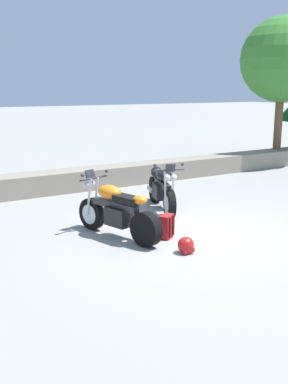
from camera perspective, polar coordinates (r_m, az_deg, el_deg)
name	(u,v)px	position (r m, az deg, el deg)	size (l,w,h in m)	color
ground_plane	(195,236)	(8.48, 6.49, -5.56)	(120.00, 120.00, 0.00)	gray
stone_wall	(89,178)	(12.44, -6.97, 1.77)	(36.00, 0.80, 0.55)	gray
motorcycle_orange_near_left	(116,212)	(8.25, -3.55, -2.51)	(0.89, 2.02, 1.18)	black
motorcycle_black_centre	(162,189)	(10.09, 2.31, 0.42)	(0.97, 1.99, 1.18)	black
rider_backpack	(166,225)	(8.25, 2.83, -4.26)	(0.35, 0.34, 0.47)	#A31E1E
rider_helmet	(186,245)	(7.56, 5.40, -6.79)	(0.28, 0.28, 0.28)	#B21919
leafy_tree_mid_left	(287,62)	(16.80, 17.81, 15.54)	(3.05, 2.90, 4.56)	brown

